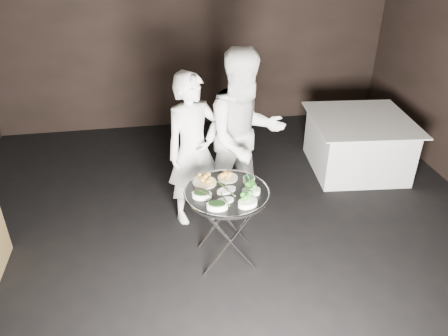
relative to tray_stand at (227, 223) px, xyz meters
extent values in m
cube|color=black|center=(0.04, -0.18, -0.46)|extent=(6.00, 7.00, 0.05)
cube|color=black|center=(0.04, 3.34, 1.07)|extent=(6.00, 0.05, 3.00)
cylinder|color=silver|center=(0.00, -0.20, -0.05)|extent=(0.52, 0.02, 0.77)
cylinder|color=silver|center=(0.00, -0.20, -0.05)|extent=(0.52, 0.02, 0.77)
cylinder|color=silver|center=(0.00, 0.20, -0.05)|extent=(0.52, 0.02, 0.77)
cylinder|color=silver|center=(0.00, 0.20, -0.05)|extent=(0.52, 0.02, 0.77)
cylinder|color=silver|center=(-0.22, 0.00, 0.30)|extent=(0.02, 0.44, 0.02)
cylinder|color=silver|center=(0.22, 0.00, 0.30)|extent=(0.02, 0.44, 0.02)
cylinder|color=black|center=(0.00, 0.00, 0.34)|extent=(0.77, 0.77, 0.03)
torus|color=silver|center=(0.00, 0.00, 0.36)|extent=(0.78, 0.78, 0.02)
cylinder|color=beige|center=(-0.18, 0.17, 0.37)|extent=(0.22, 0.22, 0.02)
cylinder|color=beige|center=(0.05, 0.22, 0.36)|extent=(0.19, 0.19, 0.02)
cylinder|color=white|center=(0.24, 0.14, 0.38)|extent=(0.11, 0.11, 0.04)
cylinder|color=silver|center=(-0.18, 0.16, 0.41)|extent=(0.09, 0.18, 0.01)
cylinder|color=silver|center=(0.05, 0.21, 0.41)|extent=(0.11, 0.17, 0.01)
cylinder|color=silver|center=(0.23, 0.13, 0.41)|extent=(0.01, 0.19, 0.01)
cylinder|color=silver|center=(-0.22, -0.05, 0.41)|extent=(0.13, 0.15, 0.01)
cylinder|color=silver|center=(0.22, -0.05, 0.41)|extent=(0.15, 0.13, 0.01)
cylinder|color=silver|center=(0.00, 0.01, 0.41)|extent=(0.03, 0.19, 0.01)
imported|color=white|center=(-0.22, 0.76, 0.41)|extent=(0.72, 0.61, 1.67)
imported|color=white|center=(0.32, 0.76, 0.51)|extent=(1.06, 0.91, 1.88)
cube|color=white|center=(2.00, 1.49, -0.08)|extent=(1.12, 1.12, 0.70)
cube|color=white|center=(2.00, 1.49, 0.28)|extent=(1.26, 1.26, 0.02)
camera|label=1|loc=(-0.57, -3.25, 2.52)|focal=35.00mm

